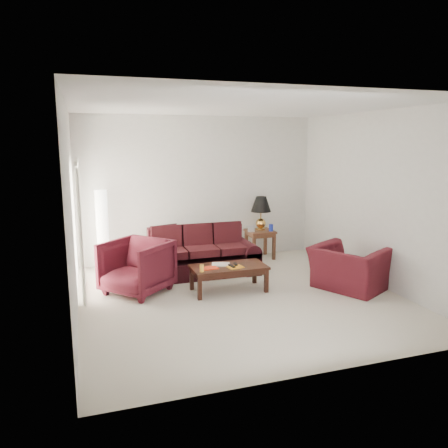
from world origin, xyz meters
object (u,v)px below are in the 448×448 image
(armchair_left, at_px, (137,267))
(coffee_table, at_px, (229,278))
(armchair_right, at_px, (349,268))
(floor_lamp, at_px, (102,230))
(sofa, at_px, (200,252))
(end_table, at_px, (260,244))

(armchair_left, bearing_deg, coffee_table, 31.78)
(armchair_right, bearing_deg, floor_lamp, 30.38)
(armchair_left, relative_size, coffee_table, 0.78)
(sofa, height_order, end_table, sofa)
(sofa, relative_size, end_table, 3.55)
(end_table, relative_size, coffee_table, 0.49)
(floor_lamp, height_order, coffee_table, floor_lamp)
(end_table, height_order, armchair_left, armchair_left)
(floor_lamp, height_order, armchair_right, floor_lamp)
(floor_lamp, relative_size, armchair_right, 1.42)
(armchair_left, xyz_separation_m, coffee_table, (1.47, -0.40, -0.23))
(end_table, bearing_deg, armchair_left, -153.15)
(armchair_left, bearing_deg, sofa, 73.99)
(sofa, xyz_separation_m, armchair_left, (-1.26, -0.64, 0.00))
(end_table, height_order, coffee_table, end_table)
(armchair_right, bearing_deg, sofa, 26.30)
(floor_lamp, height_order, armchair_left, floor_lamp)
(end_table, xyz_separation_m, armchair_right, (0.65, -2.34, 0.06))
(floor_lamp, relative_size, armchair_left, 1.64)
(sofa, height_order, armchair_left, armchair_left)
(sofa, distance_m, coffee_table, 1.08)
(floor_lamp, xyz_separation_m, coffee_table, (1.93, -1.87, -0.58))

